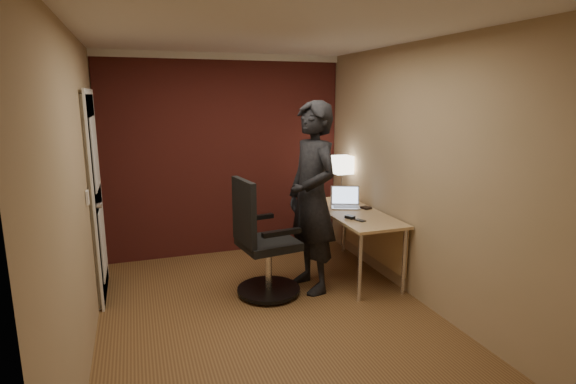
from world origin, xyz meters
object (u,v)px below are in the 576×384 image
object	(u,v)px
phone	(360,220)
office_chair	(261,246)
person	(312,198)
desk_lamp	(342,165)
wallet	(366,208)
laptop	(345,201)
desk	(357,222)
mouse	(350,217)

from	to	relation	value
phone	office_chair	bearing A→B (deg)	151.95
office_chair	person	world-z (taller)	person
desk_lamp	wallet	distance (m)	0.72
office_chair	phone	bearing A→B (deg)	-7.34
wallet	office_chair	xyz separation A→B (m)	(-1.33, -0.30, -0.22)
wallet	office_chair	bearing A→B (deg)	-167.23
laptop	phone	distance (m)	0.62
desk	office_chair	xyz separation A→B (m)	(-1.20, -0.25, -0.08)
desk_lamp	mouse	distance (m)	1.06
laptop	office_chair	xyz separation A→B (m)	(-1.15, -0.47, -0.27)
laptop	office_chair	world-z (taller)	office_chair
wallet	office_chair	distance (m)	1.38
laptop	person	world-z (taller)	person
desk	mouse	bearing A→B (deg)	-130.84
desk	mouse	size ratio (longest dim) A/B	15.00
mouse	phone	size ratio (longest dim) A/B	0.87
phone	person	world-z (taller)	person
desk_lamp	laptop	world-z (taller)	desk_lamp
phone	mouse	bearing A→B (deg)	97.44
wallet	desk	bearing A→B (deg)	-159.03
phone	office_chair	distance (m)	1.05
mouse	person	size ratio (longest dim) A/B	0.05
person	laptop	bearing A→B (deg)	118.76
desk_lamp	phone	distance (m)	1.14
laptop	person	xyz separation A→B (m)	(-0.60, -0.46, 0.18)
desk	wallet	bearing A→B (deg)	20.97
desk	person	xyz separation A→B (m)	(-0.65, -0.24, 0.37)
desk	wallet	distance (m)	0.20
desk	wallet	world-z (taller)	wallet
desk_lamp	mouse	world-z (taller)	desk_lamp
mouse	phone	bearing A→B (deg)	-85.24
desk_lamp	wallet	world-z (taller)	desk_lamp
desk	person	distance (m)	0.79
laptop	person	bearing A→B (deg)	-142.64
laptop	phone	world-z (taller)	laptop
mouse	phone	distance (m)	0.13
laptop	mouse	bearing A→B (deg)	-110.34
mouse	phone	xyz separation A→B (m)	(0.06, -0.11, -0.01)
desk	desk_lamp	size ratio (longest dim) A/B	2.80
wallet	phone	bearing A→B (deg)	-125.16
phone	desk	bearing A→B (deg)	44.72
desk	wallet	xyz separation A→B (m)	(0.13, 0.05, 0.14)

